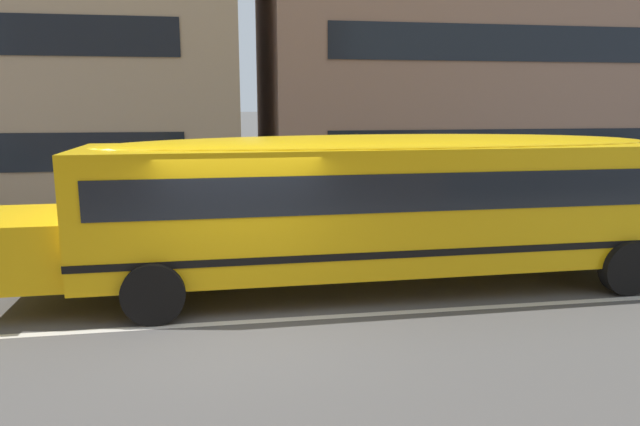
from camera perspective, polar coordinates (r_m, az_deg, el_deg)
name	(u,v)px	position (r m, az deg, el deg)	size (l,w,h in m)	color
ground_plane	(243,322)	(9.01, -7.65, -10.71)	(400.00, 400.00, 0.00)	#54514F
sidewalk_far	(235,223)	(16.10, -8.49, -1.02)	(120.00, 3.00, 0.01)	gray
lane_centreline	(243,322)	(9.01, -7.65, -10.70)	(110.00, 0.16, 0.01)	silver
school_bus	(375,198)	(10.25, 5.50, 1.49)	(12.34, 2.92, 2.75)	yellow
apartment_block_far_centre	(492,19)	(25.51, 16.76, 18.03)	(18.53, 11.23, 13.30)	#93705B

